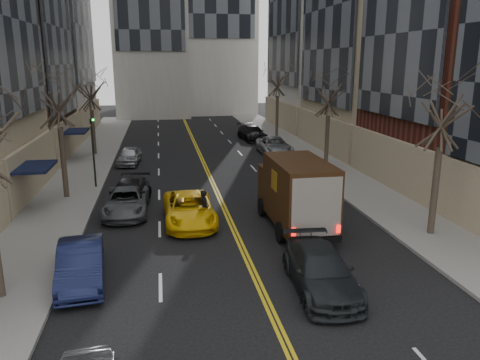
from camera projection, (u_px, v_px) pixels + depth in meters
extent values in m
cube|color=slate|center=(82.00, 171.00, 33.89)|extent=(4.00, 66.00, 0.15)
cube|color=slate|center=(319.00, 162.00, 36.84)|extent=(4.00, 66.00, 0.15)
cube|color=black|center=(32.00, 167.00, 24.55)|extent=(2.00, 3.00, 0.15)
cube|color=black|center=(16.00, 187.00, 24.67)|extent=(0.20, 3.00, 2.50)
cube|color=black|center=(74.00, 131.00, 36.96)|extent=(2.00, 3.00, 0.15)
cube|color=black|center=(63.00, 145.00, 37.08)|extent=(0.20, 3.00, 2.50)
cylinder|color=#382D23|center=(64.00, 163.00, 26.71)|extent=(0.30, 0.30, 4.05)
cylinder|color=#382D23|center=(93.00, 132.00, 39.17)|extent=(0.30, 0.30, 3.69)
cylinder|color=#382D23|center=(435.00, 191.00, 21.02)|extent=(0.30, 0.30, 3.96)
cylinder|color=#382D23|center=(327.00, 142.00, 34.41)|extent=(0.30, 0.30, 3.78)
cylinder|color=#382D23|center=(277.00, 116.00, 48.68)|extent=(0.30, 0.30, 4.14)
cylinder|color=black|center=(94.00, 157.00, 28.88)|extent=(0.12, 0.12, 3.80)
imported|color=black|center=(91.00, 119.00, 28.30)|extent=(0.15, 0.18, 0.90)
sphere|color=#0CE526|center=(93.00, 120.00, 28.24)|extent=(0.14, 0.14, 0.14)
cube|color=black|center=(295.00, 217.00, 22.43)|extent=(2.20, 6.27, 0.29)
cube|color=black|center=(283.00, 185.00, 24.38)|extent=(2.31, 1.68, 2.05)
cube|color=black|center=(299.00, 192.00, 21.57)|extent=(2.39, 4.81, 2.93)
cube|color=black|center=(316.00, 240.00, 19.56)|extent=(2.25, 0.19, 0.29)
cube|color=red|center=(294.00, 232.00, 19.26)|extent=(0.18, 0.06, 0.34)
cube|color=red|center=(339.00, 229.00, 19.60)|extent=(0.18, 0.06, 0.34)
cube|color=gold|center=(274.00, 180.00, 21.26)|extent=(0.05, 0.88, 0.88)
cube|color=gold|center=(324.00, 178.00, 21.67)|extent=(0.05, 0.88, 0.88)
cylinder|color=black|center=(262.00, 207.00, 24.21)|extent=(0.28, 0.94, 0.94)
cylinder|color=black|center=(305.00, 205.00, 24.60)|extent=(0.28, 0.94, 0.94)
cylinder|color=black|center=(281.00, 232.00, 20.66)|extent=(0.28, 0.94, 0.94)
cylinder|color=black|center=(330.00, 229.00, 21.06)|extent=(0.28, 0.94, 0.94)
imported|color=black|center=(321.00, 271.00, 16.33)|extent=(2.30, 5.07, 1.44)
cube|color=black|center=(315.00, 247.00, 16.87)|extent=(0.13, 0.04, 0.09)
cube|color=blue|center=(315.00, 247.00, 16.84)|extent=(0.10, 0.01, 0.06)
imported|color=#E9B409|center=(189.00, 209.00, 23.06)|extent=(2.51, 5.28, 1.46)
imported|color=black|center=(205.00, 208.00, 22.56)|extent=(0.61, 0.77, 1.83)
imported|color=#12183B|center=(81.00, 264.00, 16.83)|extent=(2.02, 4.58, 1.46)
imported|color=#4B4E52|center=(126.00, 202.00, 24.44)|extent=(2.31, 4.86, 1.34)
imported|color=black|center=(129.00, 194.00, 25.64)|extent=(2.56, 5.06, 1.41)
imported|color=#9EA0A6|center=(129.00, 156.00, 36.20)|extent=(1.97, 4.05, 1.33)
imported|color=#43454A|center=(312.00, 174.00, 30.23)|extent=(1.68, 4.47, 1.46)
imported|color=#A2A5AA|center=(274.00, 146.00, 39.92)|extent=(2.61, 5.44, 1.49)
imported|color=black|center=(252.00, 133.00, 47.09)|extent=(2.57, 5.30, 1.49)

